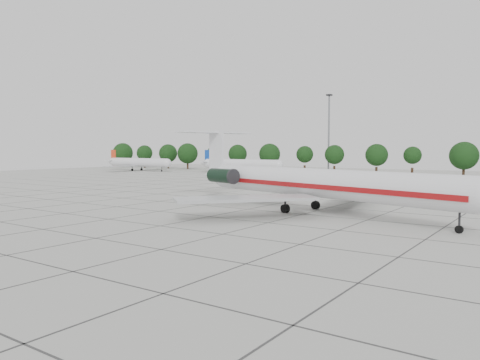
{
  "coord_description": "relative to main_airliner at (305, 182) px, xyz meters",
  "views": [
    {
      "loc": [
        33.71,
        -50.09,
        7.91
      ],
      "look_at": [
        -3.52,
        3.32,
        3.5
      ],
      "focal_mm": 35.0,
      "sensor_mm": 36.0,
      "label": 1
    }
  ],
  "objects": [
    {
      "name": "ground",
      "position": [
        -7.1,
        -2.29,
        -3.75
      ],
      "size": [
        260.0,
        260.0,
        0.0
      ],
      "primitive_type": "plane",
      "color": "#B3B4AC",
      "rests_on": "ground"
    },
    {
      "name": "bg_airliner_a",
      "position": [
        -97.59,
        62.82,
        -0.84
      ],
      "size": [
        28.24,
        27.2,
        7.4
      ],
      "color": "silver",
      "rests_on": "ground"
    },
    {
      "name": "bg_airliner_b",
      "position": [
        -57.59,
        68.76,
        -0.84
      ],
      "size": [
        28.24,
        27.2,
        7.4
      ],
      "color": "silver",
      "rests_on": "ground"
    },
    {
      "name": "tree_line",
      "position": [
        -18.78,
        82.71,
        2.23
      ],
      "size": [
        249.86,
        8.44,
        10.22
      ],
      "color": "#332114",
      "rests_on": "ground"
    },
    {
      "name": "floodlight_mast",
      "position": [
        -37.1,
        89.71,
        10.54
      ],
      "size": [
        1.6,
        1.6,
        25.45
      ],
      "color": "slate",
      "rests_on": "ground"
    },
    {
      "name": "main_airliner",
      "position": [
        0.0,
        0.0,
        0.0
      ],
      "size": [
        44.5,
        34.2,
        10.61
      ],
      "rotation": [
        0.0,
        0.0,
        -0.28
      ],
      "color": "silver",
      "rests_on": "ground"
    },
    {
      "name": "apron_joints",
      "position": [
        -7.1,
        12.71,
        -3.74
      ],
      "size": [
        170.0,
        170.0,
        0.02
      ],
      "primitive_type": "cube",
      "color": "#383838",
      "rests_on": "ground"
    }
  ]
}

